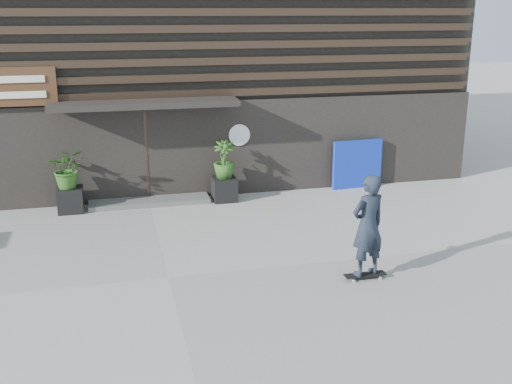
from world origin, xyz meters
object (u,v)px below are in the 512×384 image
object	(u,v)px
planter_pot_right	(224,189)
skateboarder	(368,226)
blue_tarp	(357,164)
planter_pot_left	(71,200)

from	to	relation	value
planter_pot_right	skateboarder	bearing A→B (deg)	-73.37
planter_pot_right	blue_tarp	bearing A→B (deg)	4.57
skateboarder	planter_pot_left	bearing A→B (deg)	135.40
planter_pot_right	blue_tarp	xyz separation A→B (m)	(3.76, 0.30, 0.36)
blue_tarp	skateboarder	distance (m)	6.03
blue_tarp	skateboarder	size ratio (longest dim) A/B	0.72
blue_tarp	skateboarder	bearing A→B (deg)	-115.46
skateboarder	blue_tarp	bearing A→B (deg)	68.86
blue_tarp	planter_pot_left	bearing A→B (deg)	177.95
planter_pot_left	skateboarder	size ratio (longest dim) A/B	0.30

